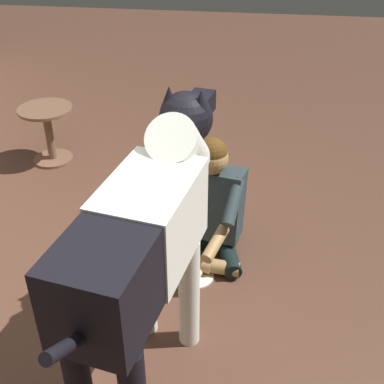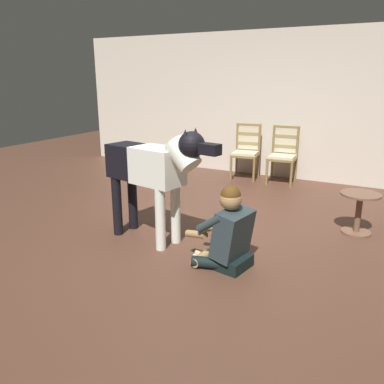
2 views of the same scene
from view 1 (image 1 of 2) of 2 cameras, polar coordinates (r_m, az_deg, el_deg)
The scene contains 5 objects.
ground_plane at distance 3.11m, azimuth -11.40°, elevation -12.39°, with size 14.54×14.54×0.00m, color #503125.
person_sitting_on_floor at distance 3.23m, azimuth 2.00°, elevation -1.82°, with size 0.68×0.57×0.83m.
large_dog at distance 2.19m, azimuth -5.24°, elevation -4.91°, with size 1.63×0.51×1.32m.
hot_dog_on_plate at distance 3.21m, azimuth 0.37°, elevation -9.26°, with size 0.24×0.24×0.06m.
round_side_table at distance 4.50m, azimuth -16.02°, elevation 6.88°, with size 0.46×0.46×0.50m.
Camera 1 is at (-2.04, -0.89, 2.18)m, focal length 46.92 mm.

